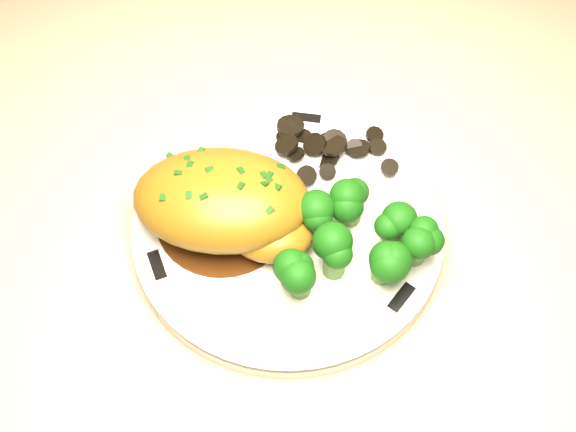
{
  "coord_description": "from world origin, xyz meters",
  "views": [
    {
      "loc": [
        -0.17,
        1.23,
        1.56
      ],
      "look_at": [
        -0.17,
        1.59,
        0.99
      ],
      "focal_mm": 45.0,
      "sensor_mm": 36.0,
      "label": 1
    }
  ],
  "objects_px": {
    "broccoli_florets": "(356,239)",
    "chicken_breast": "(227,204)",
    "plate": "(288,227)",
    "counter": "(194,348)"
  },
  "relations": [
    {
      "from": "counter",
      "to": "plate",
      "type": "distance_m",
      "value": 0.52
    },
    {
      "from": "plate",
      "to": "broccoli_florets",
      "type": "bearing_deg",
      "value": -31.15
    },
    {
      "from": "counter",
      "to": "chicken_breast",
      "type": "bearing_deg",
      "value": -40.47
    },
    {
      "from": "chicken_breast",
      "to": "broccoli_florets",
      "type": "bearing_deg",
      "value": -12.51
    },
    {
      "from": "chicken_breast",
      "to": "broccoli_florets",
      "type": "relative_size",
      "value": 1.28
    },
    {
      "from": "broccoli_florets",
      "to": "chicken_breast",
      "type": "bearing_deg",
      "value": 162.01
    },
    {
      "from": "counter",
      "to": "plate",
      "type": "relative_size",
      "value": 7.6
    },
    {
      "from": "plate",
      "to": "broccoli_florets",
      "type": "height_order",
      "value": "broccoli_florets"
    },
    {
      "from": "plate",
      "to": "broccoli_florets",
      "type": "relative_size",
      "value": 2.18
    },
    {
      "from": "broccoli_florets",
      "to": "counter",
      "type": "bearing_deg",
      "value": 150.77
    }
  ]
}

